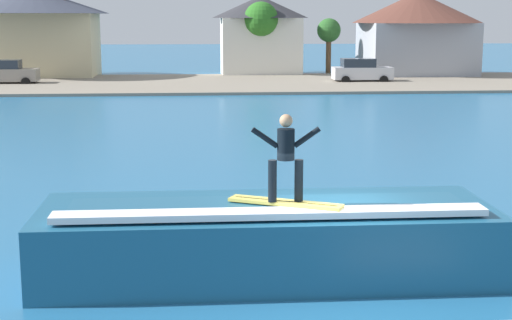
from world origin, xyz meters
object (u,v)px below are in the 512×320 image
Objects in this scene: car_near_shore at (8,73)px; tree_tall_bare at (261,20)px; house_gabled_white at (417,29)px; house_small_cottage at (260,31)px; car_far_shore at (361,71)px; wave_crest at (266,239)px; tree_short_bushy at (329,32)px; house_with_chimney at (34,24)px; surfboard at (285,203)px; surfer at (286,153)px.

tree_tall_bare is at bearing 19.08° from car_near_shore.
house_small_cottage is at bearing 169.00° from house_gabled_white.
tree_tall_bare reaches higher than car_far_shore.
house_gabled_white is at bearing 71.07° from wave_crest.
house_gabled_white reaches higher than tree_short_bushy.
house_with_chimney reaches higher than wave_crest.
house_with_chimney reaches higher than surfboard.
house_small_cottage is (4.08, 53.47, 2.17)m from surfboard.
tree_tall_bare is at bearing 85.58° from surfboard.
house_with_chimney is at bearing 105.55° from wave_crest.
house_with_chimney reaches higher than surfer.
surfer is 53.76m from house_gabled_white.
surfer is (0.30, -0.55, 1.77)m from wave_crest.
house_gabled_white reaches higher than car_near_shore.
house_small_cottage reaches higher than surfboard.
house_small_cottage is (-6.78, 9.55, 2.77)m from car_far_shore.
car_far_shore is 0.92× the size of tree_short_bushy.
house_with_chimney is 1.98× the size of tree_tall_bare.
house_small_cottage is at bearing 85.27° from wave_crest.
house_with_chimney reaches higher than house_small_cottage.
tree_tall_bare is (18.99, 6.57, 3.75)m from car_near_shore.
car_far_shore is 0.36× the size of house_with_chimney.
surfer is at bearing -100.62° from tree_short_bushy.
car_near_shore is 25.94m from car_far_shore.
car_near_shore is at bearing -94.39° from house_with_chimney.
surfboard is 0.48× the size of car_far_shore.
car_near_shore is at bearing 108.73° from wave_crest.
wave_crest is at bearing -108.93° from house_gabled_white.
car_far_shore is (25.94, -0.18, 0.00)m from car_near_shore.
wave_crest is at bearing -104.42° from car_far_shore.
car_near_shore reaches higher than surfboard.
surfboard is at bearing -60.37° from wave_crest.
surfboard is at bearing -94.42° from tree_tall_bare.
tree_short_bushy is at bearing 79.38° from surfboard.
house_with_chimney is 2.54× the size of tree_short_bushy.
house_with_chimney is 31.50m from house_gabled_white.
house_with_chimney is 1.14× the size of house_gabled_white.
surfboard is 53.67m from house_small_cottage.
wave_crest is 1.81× the size of tree_short_bushy.
house_gabled_white is 13.10m from tree_tall_bare.
wave_crest is 5.36× the size of surfer.
house_small_cottage is (4.08, 53.50, 1.23)m from surfer.
tree_tall_bare is at bearing -160.61° from tree_short_bushy.
house_small_cottage is at bearing 125.38° from car_far_shore.
house_gabled_white is (16.99, 50.99, 1.45)m from surfer.
wave_crest is 1.88m from surfer.
tree_short_bushy is (-7.10, 1.82, -0.30)m from house_gabled_white.
surfer is 0.37× the size of car_far_shore.
car_near_shore is 0.50× the size of house_small_cottage.
tree_tall_bare is (-13.08, -0.29, 0.76)m from house_gabled_white.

